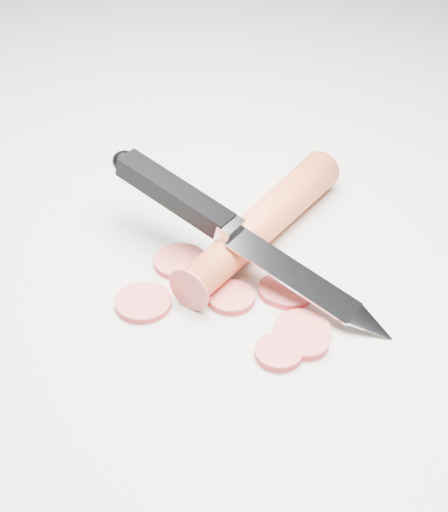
# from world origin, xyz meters

# --- Properties ---
(ground) EXTENTS (2.40, 2.40, 0.00)m
(ground) POSITION_xyz_m (0.00, 0.00, 0.00)
(ground) COLOR beige
(ground) RESTS_ON ground
(carrot) EXTENTS (0.10, 0.20, 0.03)m
(carrot) POSITION_xyz_m (-0.01, 0.04, 0.02)
(carrot) COLOR #E85A2D
(carrot) RESTS_ON ground
(carrot_slice_0) EXTENTS (0.04, 0.04, 0.01)m
(carrot_slice_0) POSITION_xyz_m (-0.07, -0.01, 0.00)
(carrot_slice_0) COLOR #D4504A
(carrot_slice_0) RESTS_ON ground
(carrot_slice_1) EXTENTS (0.03, 0.03, 0.01)m
(carrot_slice_1) POSITION_xyz_m (0.02, -0.09, 0.00)
(carrot_slice_1) COLOR #D4504A
(carrot_slice_1) RESTS_ON ground
(carrot_slice_2) EXTENTS (0.04, 0.04, 0.01)m
(carrot_slice_2) POSITION_xyz_m (0.03, -0.06, 0.00)
(carrot_slice_2) COLOR #D4504A
(carrot_slice_2) RESTS_ON ground
(carrot_slice_3) EXTENTS (0.03, 0.03, 0.01)m
(carrot_slice_3) POSITION_xyz_m (0.04, -0.07, 0.00)
(carrot_slice_3) COLOR #D4504A
(carrot_slice_3) RESTS_ON ground
(carrot_slice_4) EXTENTS (0.03, 0.03, 0.01)m
(carrot_slice_4) POSITION_xyz_m (0.02, -0.03, 0.00)
(carrot_slice_4) COLOR #D4504A
(carrot_slice_4) RESTS_ON ground
(carrot_slice_5) EXTENTS (0.04, 0.04, 0.01)m
(carrot_slice_5) POSITION_xyz_m (-0.08, -0.06, 0.00)
(carrot_slice_5) COLOR #D4504A
(carrot_slice_5) RESTS_ON ground
(carrot_slice_6) EXTENTS (0.03, 0.03, 0.01)m
(carrot_slice_6) POSITION_xyz_m (-0.02, -0.04, 0.00)
(carrot_slice_6) COLOR #D4504A
(carrot_slice_6) RESTS_ON ground
(carrot_slice_7) EXTENTS (0.03, 0.03, 0.01)m
(carrot_slice_7) POSITION_xyz_m (0.01, -0.02, 0.00)
(carrot_slice_7) COLOR #D4504A
(carrot_slice_7) RESTS_ON ground
(kitchen_knife) EXTENTS (0.24, 0.11, 0.07)m
(kitchen_knife) POSITION_xyz_m (-0.02, -0.01, 0.04)
(kitchen_knife) COLOR silver
(kitchen_knife) RESTS_ON ground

